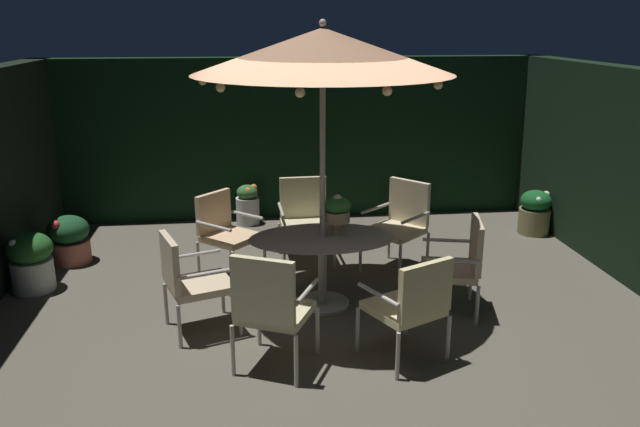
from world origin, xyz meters
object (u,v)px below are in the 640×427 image
object	(u,v)px
patio_chair_south	(412,302)
potted_plant_back_center	(248,204)
patio_chair_northeast	(224,228)
potted_plant_back_right	(69,239)
patio_dining_table	(322,252)
patio_umbrella	(323,51)
centerpiece_planter	(337,210)
patio_chair_southeast	(271,305)
patio_chair_east	(189,277)
patio_chair_southwest	(460,260)
potted_plant_front_corner	(31,261)
potted_plant_right_far	(406,201)
patio_chair_west	(401,220)
patio_chair_north	(305,215)
potted_plant_right_near	(535,212)

from	to	relation	value
patio_chair_south	potted_plant_back_center	world-z (taller)	patio_chair_south
patio_chair_northeast	potted_plant_back_right	size ratio (longest dim) A/B	1.65
patio_dining_table	patio_umbrella	distance (m)	1.97
centerpiece_planter	patio_chair_southeast	bearing A→B (deg)	-119.57
patio_chair_east	patio_chair_southwest	world-z (taller)	patio_chair_southwest
patio_chair_south	potted_plant_front_corner	bearing A→B (deg)	151.99
patio_chair_east	potted_plant_right_far	distance (m)	4.37
patio_dining_table	patio_chair_southwest	xyz separation A→B (m)	(1.33, -0.32, -0.03)
patio_dining_table	patio_chair_west	distance (m)	1.38
patio_umbrella	patio_chair_south	bearing A→B (deg)	-63.58
patio_chair_southeast	patio_chair_southwest	bearing A→B (deg)	25.99
potted_plant_front_corner	patio_chair_northeast	bearing A→B (deg)	4.85
patio_chair_southeast	patio_chair_southwest	distance (m)	2.13
patio_dining_table	patio_chair_southeast	distance (m)	1.38
patio_umbrella	potted_plant_front_corner	xyz separation A→B (m)	(-3.09, 0.74, -2.21)
patio_dining_table	patio_chair_southwest	world-z (taller)	patio_chair_southwest
patio_umbrella	patio_chair_east	world-z (taller)	patio_umbrella
patio_umbrella	patio_chair_south	size ratio (longest dim) A/B	2.96
patio_chair_southwest	centerpiece_planter	bearing A→B (deg)	163.08
potted_plant_back_center	patio_chair_southeast	bearing A→B (deg)	-87.74
patio_chair_north	patio_chair_south	world-z (taller)	patio_chair_north
patio_dining_table	patio_chair_northeast	world-z (taller)	patio_chair_northeast
patio_chair_north	patio_chair_southeast	bearing A→B (deg)	-101.37
patio_dining_table	potted_plant_right_far	bearing A→B (deg)	60.60
patio_chair_southwest	potted_plant_right_far	distance (m)	3.16
patio_chair_west	potted_plant_back_right	size ratio (longest dim) A/B	1.78
patio_chair_northeast	patio_chair_east	world-z (taller)	patio_chair_east
potted_plant_back_right	potted_plant_right_far	size ratio (longest dim) A/B	1.12
patio_chair_south	potted_plant_right_near	bearing A→B (deg)	51.02
patio_chair_west	potted_plant_back_center	xyz separation A→B (m)	(-1.77, 1.94, -0.31)
potted_plant_front_corner	potted_plant_back_right	world-z (taller)	potted_plant_front_corner
patio_chair_northeast	patio_chair_southwest	size ratio (longest dim) A/B	0.99
patio_chair_west	potted_plant_back_center	bearing A→B (deg)	132.36
patio_chair_southeast	potted_plant_front_corner	size ratio (longest dim) A/B	1.64
patio_chair_southwest	patio_chair_west	xyz separation A→B (m)	(-0.30, 1.23, 0.05)
potted_plant_back_center	patio_chair_west	bearing A→B (deg)	-47.64
patio_chair_northeast	patio_chair_south	xyz separation A→B (m)	(1.62, -2.14, -0.01)
centerpiece_planter	patio_chair_east	bearing A→B (deg)	-161.12
patio_chair_east	potted_plant_front_corner	world-z (taller)	patio_chair_east
patio_chair_southwest	potted_plant_right_near	xyz separation A→B (m)	(1.85, 2.27, -0.24)
potted_plant_right_far	centerpiece_planter	bearing A→B (deg)	-117.31
patio_chair_southwest	potted_plant_back_center	world-z (taller)	patio_chair_southwest
patio_dining_table	patio_umbrella	bearing A→B (deg)	45.28
patio_dining_table	patio_chair_west	xyz separation A→B (m)	(1.03, 0.91, 0.02)
potted_plant_back_right	potted_plant_right_far	distance (m)	4.66
patio_chair_west	potted_plant_right_near	xyz separation A→B (m)	(2.15, 1.04, -0.29)
patio_chair_south	patio_chair_west	distance (m)	2.18
patio_chair_west	potted_plant_front_corner	size ratio (longest dim) A/B	1.61
patio_chair_northeast	potted_plant_right_far	bearing A→B (deg)	36.24
potted_plant_front_corner	potted_plant_right_far	xyz separation A→B (m)	(4.67, 2.08, -0.08)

